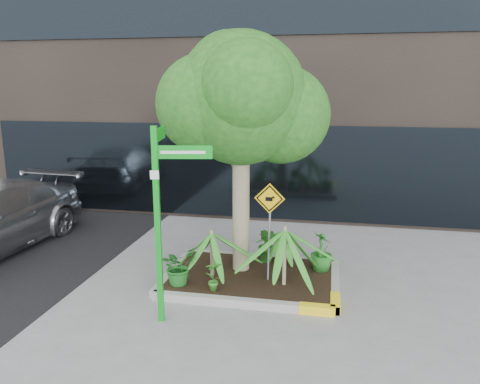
# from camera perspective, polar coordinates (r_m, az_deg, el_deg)

# --- Properties ---
(ground) EXTENTS (80.00, 80.00, 0.00)m
(ground) POSITION_cam_1_polar(r_m,az_deg,el_deg) (9.06, -0.18, -11.49)
(ground) COLOR gray
(ground) RESTS_ON ground
(planter) EXTENTS (3.35, 2.36, 0.15)m
(planter) POSITION_cam_1_polar(r_m,az_deg,el_deg) (9.23, 1.59, -10.34)
(planter) COLOR #9E9E99
(planter) RESTS_ON ground
(tree) EXTENTS (3.19, 2.83, 4.79)m
(tree) POSITION_cam_1_polar(r_m,az_deg,el_deg) (8.84, 0.14, 11.30)
(tree) COLOR tan
(tree) RESTS_ON ground
(palm_front) EXTENTS (1.26, 1.26, 1.40)m
(palm_front) POSITION_cam_1_polar(r_m,az_deg,el_deg) (8.48, 5.51, -4.63)
(palm_front) COLOR tan
(palm_front) RESTS_ON ground
(palm_left) EXTENTS (1.03, 1.03, 1.14)m
(palm_left) POSITION_cam_1_polar(r_m,az_deg,el_deg) (8.93, -3.48, -4.99)
(palm_left) COLOR tan
(palm_left) RESTS_ON ground
(palm_back) EXTENTS (0.75, 0.75, 0.83)m
(palm_back) POSITION_cam_1_polar(r_m,az_deg,el_deg) (9.80, 5.26, -4.83)
(palm_back) COLOR tan
(palm_back) RESTS_ON ground
(shrub_a) EXTENTS (0.87, 0.87, 0.71)m
(shrub_a) POSITION_cam_1_polar(r_m,az_deg,el_deg) (8.76, -7.52, -8.91)
(shrub_a) COLOR #1C631F
(shrub_a) RESTS_ON planter
(shrub_b) EXTENTS (0.61, 0.61, 0.79)m
(shrub_b) POSITION_cam_1_polar(r_m,az_deg,el_deg) (9.44, 9.91, -7.09)
(shrub_b) COLOR #216C20
(shrub_b) RESTS_ON planter
(shrub_c) EXTENTS (0.41, 0.41, 0.58)m
(shrub_c) POSITION_cam_1_polar(r_m,az_deg,el_deg) (8.46, -3.23, -10.09)
(shrub_c) COLOR #307524
(shrub_c) RESTS_ON planter
(shrub_d) EXTENTS (0.58, 0.58, 0.75)m
(shrub_d) POSITION_cam_1_polar(r_m,az_deg,el_deg) (9.72, 3.38, -6.46)
(shrub_d) COLOR #1F591A
(shrub_d) RESTS_ON planter
(street_sign_post) EXTENTS (1.02, 0.92, 3.16)m
(street_sign_post) POSITION_cam_1_polar(r_m,az_deg,el_deg) (7.36, -9.54, -1.38)
(street_sign_post) COLOR #0E9C1E
(street_sign_post) RESTS_ON ground
(cattle_sign) EXTENTS (0.57, 0.25, 1.85)m
(cattle_sign) POSITION_cam_1_polar(r_m,az_deg,el_deg) (8.66, 3.61, -2.81)
(cattle_sign) COLOR slate
(cattle_sign) RESTS_ON ground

